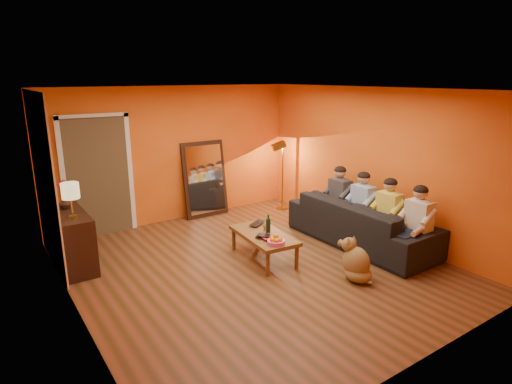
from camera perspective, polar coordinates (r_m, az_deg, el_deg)
room_shell at (r=6.40m, az=-1.93°, el=1.87°), size 5.00×5.50×2.60m
white_accent at (r=6.85m, az=-26.41°, el=1.16°), size 0.02×1.90×2.58m
doorway_recess at (r=8.12m, az=-20.51°, el=1.98°), size 1.06×0.30×2.10m
door_jamb_left at (r=7.89m, az=-24.29°, el=1.23°), size 0.08×0.06×2.20m
door_jamb_right at (r=8.15m, az=-16.43°, el=2.39°), size 0.08×0.06×2.20m
door_header at (r=7.84m, az=-21.03°, el=9.45°), size 1.22×0.06×0.08m
mirror_frame at (r=8.70m, az=-6.85°, el=1.73°), size 0.92×0.27×1.51m
mirror_glass at (r=8.66m, az=-6.73°, el=1.68°), size 0.78×0.21×1.35m
sideboard at (r=6.94m, az=-23.30°, el=-5.89°), size 0.44×1.18×0.85m
table_lamp at (r=6.45m, az=-23.39°, el=-1.08°), size 0.24×0.24×0.51m
sofa at (r=7.47m, az=13.81°, el=-3.90°), size 2.63×1.03×0.77m
coffee_table at (r=6.72m, az=1.02°, el=-7.23°), size 0.73×1.27×0.42m
floor_lamp at (r=9.06m, az=3.55°, el=2.11°), size 0.37×0.33×1.44m
dog at (r=6.17m, az=13.24°, el=-8.72°), size 0.50×0.62×0.63m
person_far_left at (r=6.92m, az=20.80°, el=-4.06°), size 0.70×0.44×1.22m
person_mid_left at (r=7.22m, az=17.26°, el=-2.94°), size 0.70×0.44×1.22m
person_mid_right at (r=7.55m, az=14.02°, el=-1.89°), size 0.70×0.44×1.22m
person_far_right at (r=7.91m, az=11.07°, el=-0.94°), size 0.70×0.44×1.22m
fruit_bowl at (r=6.22m, az=2.69°, el=-6.27°), size 0.26×0.26×0.16m
wine_bottle at (r=6.58m, az=1.64°, el=-4.33°), size 0.07×0.07×0.31m
tumbler at (r=6.78m, az=1.27°, el=-4.70°), size 0.11×0.11×0.09m
laptop at (r=7.00m, az=0.57°, el=-4.31°), size 0.43×0.39×0.03m
book_lower at (r=6.39m, az=0.75°, el=-6.32°), size 0.25×0.29×0.02m
book_mid at (r=6.39m, az=0.77°, el=-6.10°), size 0.21×0.26×0.02m
book_upper at (r=6.37m, az=0.80°, el=-6.02°), size 0.23×0.25×0.02m
vase at (r=7.02m, az=-24.16°, el=-1.30°), size 0.17×0.17×0.18m
flowers at (r=6.96m, az=-24.39°, el=0.70°), size 0.17×0.17×0.45m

